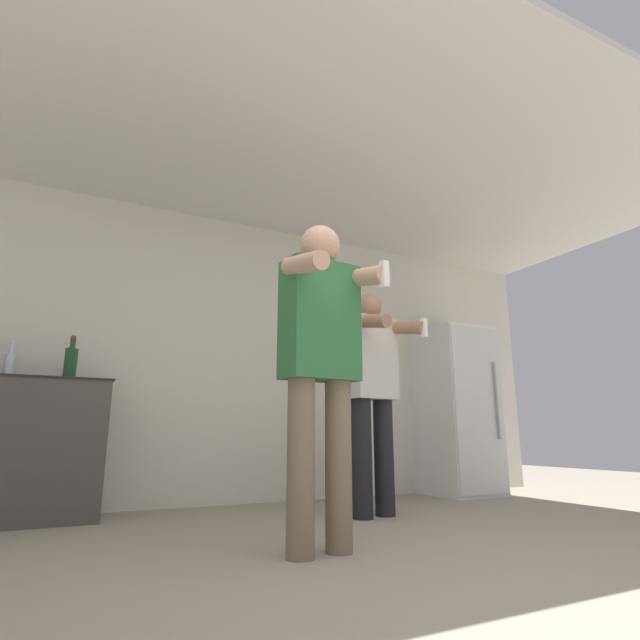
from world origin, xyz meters
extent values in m
plane|color=gray|center=(0.00, 0.00, 0.00)|extent=(14.00, 14.00, 0.00)
cube|color=beige|center=(0.00, 2.80, 1.27)|extent=(7.00, 0.06, 2.55)
cube|color=silver|center=(0.00, 1.38, 2.57)|extent=(7.00, 3.29, 0.05)
cube|color=white|center=(2.28, 2.44, 0.83)|extent=(0.64, 0.65, 1.66)
cube|color=silver|center=(2.28, 2.11, 0.83)|extent=(0.61, 0.01, 1.59)
cylinder|color=#99999E|center=(2.48, 2.09, 0.91)|extent=(0.02, 0.02, 0.75)
cylinder|color=#194723|center=(-1.29, 2.46, 1.07)|extent=(0.09, 0.09, 0.23)
cylinder|color=#194723|center=(-1.29, 2.46, 1.23)|extent=(0.04, 0.04, 0.08)
sphere|color=maroon|center=(-1.29, 2.46, 1.27)|extent=(0.04, 0.04, 0.04)
cylinder|color=silver|center=(-1.67, 2.46, 1.04)|extent=(0.07, 0.07, 0.16)
cylinder|color=silver|center=(-1.67, 2.46, 1.16)|extent=(0.03, 0.03, 0.08)
sphere|color=silver|center=(-1.67, 2.46, 1.20)|extent=(0.03, 0.03, 0.03)
cylinder|color=#75664C|center=(-0.23, 0.78, 0.43)|extent=(0.14, 0.14, 0.85)
cylinder|color=#75664C|center=(0.00, 0.80, 0.43)|extent=(0.14, 0.14, 0.85)
cube|color=#2D6B38|center=(-0.11, 0.79, 1.17)|extent=(0.43, 0.25, 0.64)
sphere|color=tan|center=(-0.11, 0.79, 1.61)|extent=(0.22, 0.22, 0.22)
cylinder|color=tan|center=(-0.29, 0.61, 1.42)|extent=(0.14, 0.34, 0.15)
cylinder|color=tan|center=(0.10, 0.66, 1.42)|extent=(0.14, 0.34, 0.15)
cube|color=white|center=(0.12, 0.50, 1.39)|extent=(0.04, 0.04, 0.14)
cylinder|color=black|center=(0.65, 1.65, 0.42)|extent=(0.15, 0.15, 0.84)
cylinder|color=black|center=(0.87, 1.68, 0.42)|extent=(0.15, 0.15, 0.84)
cube|color=beige|center=(0.76, 1.66, 1.15)|extent=(0.43, 0.27, 0.63)
sphere|color=#9E7051|center=(0.76, 1.66, 1.56)|extent=(0.20, 0.20, 0.20)
cylinder|color=#9E7051|center=(0.61, 1.44, 1.38)|extent=(0.17, 0.41, 0.16)
cylinder|color=#9E7051|center=(0.98, 1.51, 1.38)|extent=(0.17, 0.41, 0.16)
cube|color=white|center=(1.02, 1.32, 1.35)|extent=(0.04, 0.04, 0.14)
camera|label=1|loc=(-1.29, -1.55, 0.57)|focal=28.00mm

